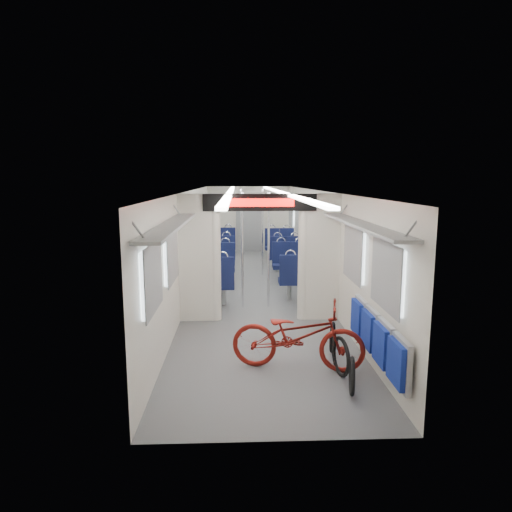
# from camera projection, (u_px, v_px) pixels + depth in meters

# --- Properties ---
(carriage) EXTENTS (12.00, 12.02, 2.31)m
(carriage) POSITION_uv_depth(u_px,v_px,m) (256.00, 228.00, 9.90)
(carriage) COLOR #515456
(carriage) RESTS_ON ground
(bicycle) EXTENTS (1.89, 0.99, 0.94)m
(bicycle) POSITION_uv_depth(u_px,v_px,m) (298.00, 336.00, 6.14)
(bicycle) COLOR maroon
(bicycle) RESTS_ON ground
(flip_bench) EXTENTS (0.12, 2.15, 0.56)m
(flip_bench) POSITION_uv_depth(u_px,v_px,m) (376.00, 337.00, 5.77)
(flip_bench) COLOR gray
(flip_bench) RESTS_ON carriage
(bike_hoop_a) EXTENTS (0.14, 0.47, 0.47)m
(bike_hoop_a) POSITION_uv_depth(u_px,v_px,m) (352.00, 378.00, 5.44)
(bike_hoop_a) COLOR black
(bike_hoop_a) RESTS_ON ground
(bike_hoop_b) EXTENTS (0.14, 0.53, 0.53)m
(bike_hoop_b) POSITION_uv_depth(u_px,v_px,m) (341.00, 358.00, 5.95)
(bike_hoop_b) COLOR black
(bike_hoop_b) RESTS_ON ground
(bike_hoop_c) EXTENTS (0.19, 0.46, 0.46)m
(bike_hoop_c) POSITION_uv_depth(u_px,v_px,m) (332.00, 339.00, 6.79)
(bike_hoop_c) COLOR black
(bike_hoop_c) RESTS_ON ground
(seat_bay_near_left) EXTENTS (0.94, 2.20, 1.14)m
(seat_bay_near_left) POSITION_uv_depth(u_px,v_px,m) (214.00, 269.00, 10.19)
(seat_bay_near_left) COLOR #0C1237
(seat_bay_near_left) RESTS_ON ground
(seat_bay_near_right) EXTENTS (0.92, 2.11, 1.11)m
(seat_bay_near_right) POSITION_uv_depth(u_px,v_px,m) (295.00, 267.00, 10.54)
(seat_bay_near_right) COLOR #0C1237
(seat_bay_near_right) RESTS_ON ground
(seat_bay_far_left) EXTENTS (0.94, 2.21, 1.14)m
(seat_bay_far_left) POSITION_uv_depth(u_px,v_px,m) (220.00, 247.00, 13.55)
(seat_bay_far_left) COLOR #0C1237
(seat_bay_far_left) RESTS_ON ground
(seat_bay_far_right) EXTENTS (0.93, 2.16, 1.13)m
(seat_bay_far_right) POSITION_uv_depth(u_px,v_px,m) (282.00, 247.00, 13.55)
(seat_bay_far_right) COLOR #0C1237
(seat_bay_far_right) RESTS_ON ground
(stanchion_near_left) EXTENTS (0.04, 0.04, 2.30)m
(stanchion_near_left) POSITION_uv_depth(u_px,v_px,m) (243.00, 251.00, 9.03)
(stanchion_near_left) COLOR silver
(stanchion_near_left) RESTS_ON ground
(stanchion_near_right) EXTENTS (0.04, 0.04, 2.30)m
(stanchion_near_right) POSITION_uv_depth(u_px,v_px,m) (269.00, 251.00, 9.07)
(stanchion_near_right) COLOR silver
(stanchion_near_right) RESTS_ON ground
(stanchion_far_left) EXTENTS (0.04, 0.04, 2.30)m
(stanchion_far_left) POSITION_uv_depth(u_px,v_px,m) (241.00, 233.00, 11.93)
(stanchion_far_left) COLOR silver
(stanchion_far_left) RESTS_ON ground
(stanchion_far_right) EXTENTS (0.04, 0.04, 2.30)m
(stanchion_far_right) POSITION_uv_depth(u_px,v_px,m) (262.00, 232.00, 12.14)
(stanchion_far_right) COLOR silver
(stanchion_far_right) RESTS_ON ground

